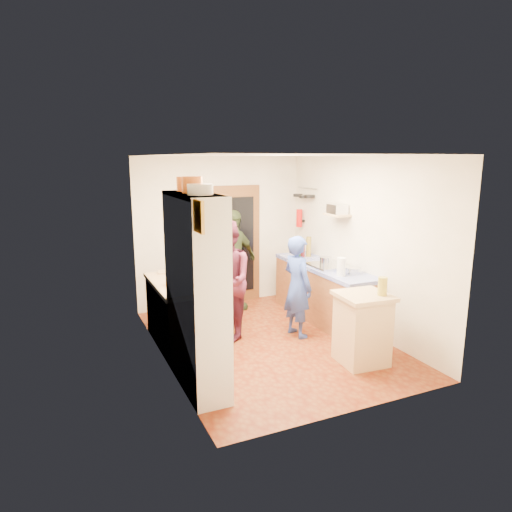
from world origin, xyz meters
TOP-DOWN VIEW (x-y plane):
  - floor at (0.00, 0.00)m, footprint 3.00×4.00m
  - ceiling at (0.00, 0.00)m, footprint 3.00×4.00m
  - wall_back at (0.00, 2.01)m, footprint 3.00×0.02m
  - wall_front at (0.00, -2.01)m, footprint 3.00×0.02m
  - wall_left at (-1.51, 0.00)m, footprint 0.02×4.00m
  - wall_right at (1.51, 0.00)m, footprint 0.02×4.00m
  - door_frame at (0.25, 1.97)m, footprint 0.95×0.06m
  - door_glass at (0.25, 1.94)m, footprint 0.70×0.02m
  - hutch_body at (-1.30, -0.80)m, footprint 0.40×1.20m
  - hutch_top_shelf at (-1.30, -0.80)m, footprint 0.40×1.14m
  - plate_stack at (-1.30, -1.04)m, footprint 0.26×0.26m
  - orange_pot_a at (-1.30, -0.77)m, footprint 0.22×0.22m
  - orange_pot_b at (-1.30, -0.46)m, footprint 0.18×0.18m
  - left_counter_base at (-1.20, 0.45)m, footprint 0.60×1.40m
  - left_counter_top at (-1.20, 0.45)m, footprint 0.64×1.44m
  - toaster at (-1.15, 0.01)m, footprint 0.24×0.19m
  - kettle at (-1.25, 0.31)m, footprint 0.20×0.20m
  - orange_bowl at (-1.12, 0.54)m, footprint 0.22×0.22m
  - chopping_board at (-1.18, 1.04)m, footprint 0.34×0.28m
  - right_counter_base at (1.20, 0.50)m, footprint 0.60×2.20m
  - right_counter_top at (1.20, 0.50)m, footprint 0.62×2.22m
  - hob at (1.20, 0.38)m, footprint 0.55×0.58m
  - pot_on_hob at (1.15, 0.39)m, footprint 0.18×0.18m
  - bottle_a at (1.05, 1.07)m, footprint 0.09×0.09m
  - bottle_b at (1.18, 1.16)m, footprint 0.09×0.09m
  - bottle_c at (1.31, 1.18)m, footprint 0.11×0.11m
  - paper_towel at (1.05, -0.17)m, footprint 0.12×0.12m
  - mixing_bowl at (1.30, -0.13)m, footprint 0.28×0.28m
  - island_base at (0.77, -1.07)m, footprint 0.59×0.59m
  - island_top at (0.77, -1.07)m, footprint 0.67×0.67m
  - cutting_board at (0.73, -1.02)m, footprint 0.37×0.31m
  - oil_jar at (0.94, -1.21)m, footprint 0.12×0.12m
  - pan_rail at (1.46, 1.52)m, footprint 0.02×0.65m
  - pan_hang_a at (1.40, 1.35)m, footprint 0.18×0.18m
  - pan_hang_b at (1.40, 1.55)m, footprint 0.16×0.16m
  - pan_hang_c at (1.40, 1.75)m, footprint 0.17×0.17m
  - wall_shelf at (1.37, 0.45)m, footprint 0.26×0.42m
  - radio at (1.37, 0.45)m, footprint 0.24×0.31m
  - ext_bracket at (1.47, 1.70)m, footprint 0.06×0.10m
  - fire_extinguisher at (1.41, 1.70)m, footprint 0.11×0.11m
  - picture_frame at (-1.48, -1.55)m, footprint 0.03×0.25m
  - person_hob at (0.50, 0.05)m, footprint 0.44×0.60m
  - person_left at (-0.47, 0.44)m, footprint 0.68×0.86m
  - person_back at (0.05, 1.56)m, footprint 1.10×0.73m

SIDE VIEW (x-z plane):
  - floor at x=0.00m, z-range -0.02..0.00m
  - right_counter_base at x=1.20m, z-range 0.00..0.84m
  - left_counter_base at x=-1.20m, z-range 0.00..0.85m
  - island_base at x=0.77m, z-range 0.00..0.86m
  - person_hob at x=0.50m, z-range 0.00..1.49m
  - person_left at x=-0.47m, z-range 0.00..1.72m
  - person_back at x=0.05m, z-range 0.00..1.73m
  - right_counter_top at x=1.20m, z-range 0.84..0.90m
  - left_counter_top at x=-1.20m, z-range 0.85..0.90m
  - island_top at x=0.77m, z-range 0.86..0.91m
  - cutting_board at x=0.73m, z-range 0.89..0.91m
  - chopping_board at x=-1.18m, z-range 0.90..0.92m
  - hob at x=1.20m, z-range 0.90..0.94m
  - mixing_bowl at x=1.30m, z-range 0.90..0.99m
  - orange_bowl at x=-1.12m, z-range 0.90..0.99m
  - toaster at x=-1.15m, z-range 0.90..1.06m
  - kettle at x=-1.25m, z-range 0.90..1.09m
  - pot_on_hob at x=1.15m, z-range 0.94..1.06m
  - oil_jar at x=0.94m, z-range 0.91..1.14m
  - paper_towel at x=1.05m, z-range 0.90..1.17m
  - bottle_a at x=1.05m, z-range 0.90..1.18m
  - bottle_b at x=1.18m, z-range 0.90..1.19m
  - door_frame at x=0.25m, z-range 0.00..2.10m
  - door_glass at x=0.25m, z-range 0.20..1.90m
  - bottle_c at x=1.31m, z-range 0.90..1.24m
  - hutch_body at x=-1.30m, z-range 0.00..2.20m
  - wall_back at x=0.00m, z-range 0.00..2.60m
  - wall_front at x=0.00m, z-range 0.00..2.60m
  - wall_left at x=-1.51m, z-range 0.00..2.60m
  - wall_right at x=1.51m, z-range 0.00..2.60m
  - ext_bracket at x=1.47m, z-range 1.43..1.47m
  - fire_extinguisher at x=1.41m, z-range 1.34..1.66m
  - wall_shelf at x=1.37m, z-range 1.69..1.71m
  - radio at x=1.37m, z-range 1.72..1.86m
  - pan_hang_b at x=1.40m, z-range 1.88..1.92m
  - pan_hang_c at x=1.40m, z-range 1.89..1.93m
  - pan_hang_a at x=1.40m, z-range 1.90..1.94m
  - pan_rail at x=1.46m, z-range 2.04..2.06m
  - picture_frame at x=-1.48m, z-range 1.90..2.20m
  - hutch_top_shelf at x=-1.30m, z-range 2.16..2.20m
  - plate_stack at x=-1.30m, z-range 2.20..2.31m
  - orange_pot_b at x=-1.30m, z-range 2.20..2.36m
  - orange_pot_a at x=-1.30m, z-range 2.20..2.38m
  - ceiling at x=0.00m, z-range 2.60..2.62m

